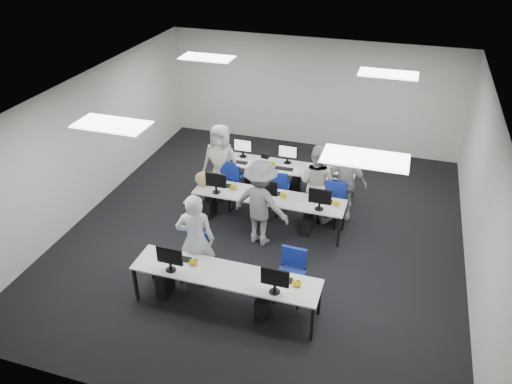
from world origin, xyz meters
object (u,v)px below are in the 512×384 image
(chair_1, at_px, (290,284))
(student_2, at_px, (221,161))
(student_0, at_px, (196,240))
(student_1, at_px, (317,182))
(chair_7, at_px, (334,205))
(photographer, at_px, (261,203))
(chair_3, at_px, (269,201))
(chair_6, at_px, (279,194))
(student_3, at_px, (344,183))
(chair_0, at_px, (196,265))
(chair_4, at_px, (332,210))
(chair_5, at_px, (232,184))
(desk_front, at_px, (225,276))
(desk_mid, at_px, (269,198))
(chair_2, at_px, (227,193))

(chair_1, xyz_separation_m, student_2, (-2.38, 2.95, 0.59))
(student_0, distance_m, student_1, 3.18)
(chair_7, distance_m, photographer, 1.95)
(chair_3, height_order, photographer, photographer)
(chair_6, height_order, chair_7, chair_7)
(chair_6, xyz_separation_m, student_0, (-0.72, -2.97, 0.62))
(student_3, bearing_deg, chair_1, -98.33)
(student_2, bearing_deg, chair_1, -48.51)
(chair_3, relative_size, chair_6, 0.96)
(student_1, height_order, student_2, student_2)
(chair_6, height_order, photographer, photographer)
(chair_1, relative_size, student_1, 0.55)
(chair_7, bearing_deg, chair_0, -136.80)
(chair_1, height_order, chair_4, chair_1)
(chair_1, height_order, chair_5, chair_5)
(desk_front, distance_m, chair_1, 1.19)
(photographer, bearing_deg, chair_1, 135.29)
(student_1, bearing_deg, chair_4, -175.65)
(chair_0, height_order, chair_7, chair_7)
(chair_1, xyz_separation_m, chair_4, (0.28, 2.60, -0.01))
(student_2, bearing_deg, chair_5, 14.23)
(chair_1, relative_size, student_3, 0.58)
(chair_1, bearing_deg, chair_0, -178.62)
(desk_mid, height_order, student_0, student_0)
(student_0, relative_size, student_2, 1.04)
(chair_6, xyz_separation_m, photographer, (0.01, -1.45, 0.62))
(chair_0, bearing_deg, chair_4, 49.66)
(student_1, bearing_deg, student_2, 9.84)
(student_2, bearing_deg, desk_front, -65.62)
(desk_mid, distance_m, student_1, 1.10)
(chair_4, bearing_deg, student_2, -169.92)
(student_3, bearing_deg, desk_front, -111.96)
(student_1, bearing_deg, student_0, 76.14)
(chair_1, relative_size, chair_2, 1.01)
(desk_mid, relative_size, chair_3, 3.57)
(chair_7, height_order, photographer, photographer)
(chair_3, height_order, student_1, student_1)
(chair_6, bearing_deg, chair_3, -117.30)
(desk_front, distance_m, student_3, 3.75)
(chair_1, xyz_separation_m, student_3, (0.46, 2.91, 0.52))
(chair_4, bearing_deg, chair_1, -78.74)
(chair_2, bearing_deg, chair_7, 16.34)
(desk_front, relative_size, chair_0, 3.52)
(chair_2, xyz_separation_m, student_2, (-0.27, 0.38, 0.59))
(chair_5, bearing_deg, student_0, -71.92)
(student_0, bearing_deg, chair_4, -143.08)
(chair_0, relative_size, chair_5, 0.92)
(chair_7, height_order, student_0, student_0)
(chair_0, bearing_deg, student_2, 99.83)
(chair_7, distance_m, student_3, 0.54)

